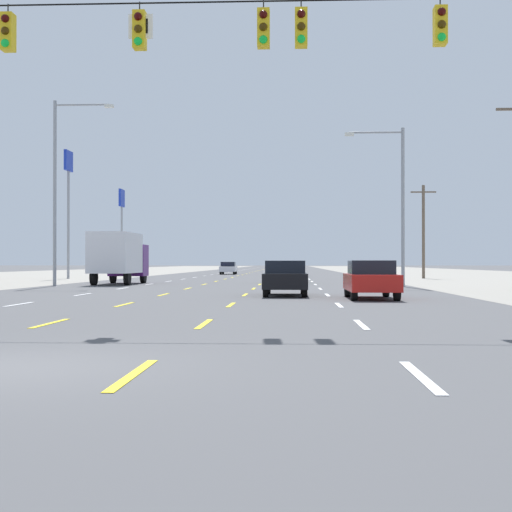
{
  "coord_description": "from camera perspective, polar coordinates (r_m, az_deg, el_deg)",
  "views": [
    {
      "loc": [
        3.68,
        -9.54,
        1.38
      ],
      "look_at": [
        -0.39,
        78.31,
        2.17
      ],
      "focal_mm": 52.06,
      "sensor_mm": 36.0,
      "label": 1
    }
  ],
  "objects": [
    {
      "name": "sedan_inner_right_midfar",
      "position": [
        49.65,
        2.26,
        -1.23
      ],
      "size": [
        1.8,
        4.5,
        1.46
      ],
      "color": "#235B2D",
      "rests_on": "ground"
    },
    {
      "name": "pole_sign_left_row_2",
      "position": [
        86.06,
        -10.28,
        3.52
      ],
      "size": [
        0.24,
        2.11,
        9.74
      ],
      "color": "gray",
      "rests_on": "ground"
    },
    {
      "name": "utility_pole_right_row_1",
      "position": [
        66.19,
        12.74,
        1.99
      ],
      "size": [
        2.2,
        0.26,
        8.13
      ],
      "color": "brown",
      "rests_on": "ground"
    },
    {
      "name": "ground_plane",
      "position": [
        75.64,
        -0.14,
        -1.56
      ],
      "size": [
        572.0,
        572.0,
        0.0
      ],
      "primitive_type": "plane",
      "color": "#4C4C4F"
    },
    {
      "name": "sedan_far_right_nearest",
      "position": [
        28.61,
        8.82,
        -1.76
      ],
      "size": [
        1.8,
        4.5,
        1.46
      ],
      "color": "red",
      "rests_on": "ground"
    },
    {
      "name": "lane_markings",
      "position": [
        114.11,
        0.81,
        -1.2
      ],
      "size": [
        10.64,
        227.6,
        0.01
      ],
      "color": "white",
      "rests_on": "ground"
    },
    {
      "name": "box_truck_far_left_mid",
      "position": [
        47.97,
        -10.5,
        0.04
      ],
      "size": [
        2.4,
        7.2,
        3.23
      ],
      "color": "#4C196B",
      "rests_on": "ground"
    },
    {
      "name": "sedan_inner_left_far",
      "position": [
        86.92,
        -2.13,
        -0.92
      ],
      "size": [
        1.8,
        4.5,
        1.46
      ],
      "color": "silver",
      "rests_on": "ground"
    },
    {
      "name": "lot_apron_right",
      "position": [
        78.43,
        18.24,
        -1.49
      ],
      "size": [
        28.0,
        440.0,
        0.01
      ],
      "primitive_type": "cube",
      "color": "gray",
      "rests_on": "ground"
    },
    {
      "name": "streetlight_left_row_0",
      "position": [
        45.24,
        -14.83,
        5.59
      ],
      "size": [
        3.58,
        0.26,
        10.91
      ],
      "color": "gray",
      "rests_on": "ground"
    },
    {
      "name": "pole_sign_left_row_1",
      "position": [
        65.85,
        -14.22,
        5.39
      ],
      "size": [
        0.24,
        1.91,
        10.98
      ],
      "color": "gray",
      "rests_on": "ground"
    },
    {
      "name": "signal_span_wire",
      "position": [
        18.71,
        -8.33,
        12.01
      ],
      "size": [
        26.79,
        0.53,
        9.09
      ],
      "color": "brown",
      "rests_on": "ground"
    },
    {
      "name": "sedan_inner_right_near",
      "position": [
        30.97,
        2.27,
        -1.67
      ],
      "size": [
        1.8,
        4.5,
        1.46
      ],
      "color": "black",
      "rests_on": "ground"
    },
    {
      "name": "lot_apron_left",
      "position": [
        80.72,
        -17.97,
        -1.46
      ],
      "size": [
        28.0,
        440.0,
        0.01
      ],
      "primitive_type": "cube",
      "color": "gray",
      "rests_on": "ground"
    },
    {
      "name": "streetlight_right_row_0",
      "position": [
        43.51,
        10.79,
        4.6
      ],
      "size": [
        3.42,
        0.26,
        9.14
      ],
      "color": "gray",
      "rests_on": "ground"
    }
  ]
}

